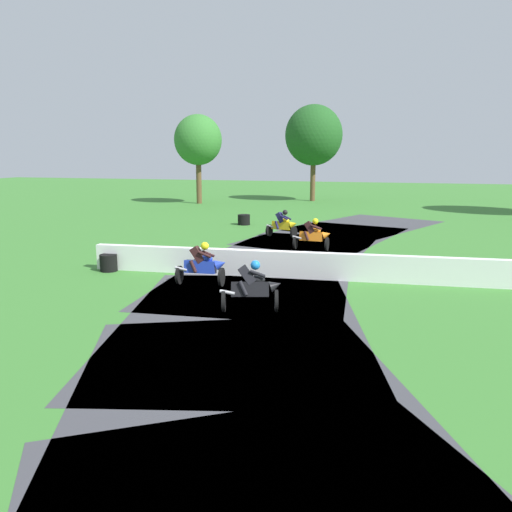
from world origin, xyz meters
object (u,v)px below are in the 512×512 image
Objects in this scene: motorcycle_lead_yellow at (283,224)px; motorcycle_chase_orange at (313,235)px; tire_stack_mid_a at (109,263)px; motorcycle_fourth_black at (253,287)px; motorcycle_trailing_blue at (203,265)px; tire_stack_near at (244,220)px.

motorcycle_chase_orange is at bearing -56.23° from motorcycle_lead_yellow.
motorcycle_lead_yellow is 2.79× the size of tire_stack_mid_a.
motorcycle_chase_orange is 9.10m from motorcycle_fourth_black.
motorcycle_trailing_blue is (-2.41, -6.96, 0.00)m from motorcycle_chase_orange.
motorcycle_chase_orange is at bearing 43.18° from tire_stack_mid_a.
motorcycle_chase_orange is 7.37m from motorcycle_trailing_blue.
motorcycle_chase_orange reaches higher than tire_stack_near.
tire_stack_near is at bearing 84.70° from tire_stack_mid_a.
motorcycle_lead_yellow is at bearing 98.57° from motorcycle_fourth_black.
motorcycle_fourth_black is at bearing -81.43° from motorcycle_lead_yellow.
tire_stack_mid_a is (-4.40, -8.94, -0.36)m from motorcycle_lead_yellow.
motorcycle_lead_yellow reaches higher than tire_stack_mid_a.
tire_stack_near is 12.92m from tire_stack_mid_a.
motorcycle_lead_yellow is 1.00× the size of motorcycle_chase_orange.
tire_stack_near is (-3.21, 3.92, -0.36)m from motorcycle_lead_yellow.
tire_stack_near is 1.18× the size of tire_stack_mid_a.
tire_stack_mid_a is (-1.19, -12.86, -0.00)m from tire_stack_near.
tire_stack_mid_a is (-6.22, 3.11, -0.33)m from motorcycle_fourth_black.
motorcycle_lead_yellow is 1.01× the size of motorcycle_trailing_blue.
motorcycle_chase_orange is 2.37× the size of tire_stack_near.
motorcycle_trailing_blue is 2.34× the size of tire_stack_near.
motorcycle_trailing_blue is at bearing 136.61° from motorcycle_fourth_black.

